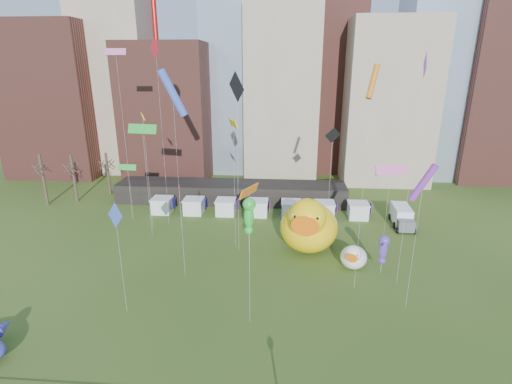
# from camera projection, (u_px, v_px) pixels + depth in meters

# --- Properties ---
(skyline) EXTENTS (101.00, 23.00, 68.00)m
(skyline) POSITION_uv_depth(u_px,v_px,m) (274.00, 68.00, 76.01)
(skyline) COLOR brown
(skyline) RESTS_ON ground
(pavilion) EXTENTS (38.00, 6.00, 3.20)m
(pavilion) POSITION_uv_depth(u_px,v_px,m) (231.00, 192.00, 64.65)
(pavilion) COLOR black
(pavilion) RESTS_ON ground
(vendor_tents) EXTENTS (33.24, 2.80, 2.40)m
(vendor_tents) POSITION_uv_depth(u_px,v_px,m) (258.00, 208.00, 58.76)
(vendor_tents) COLOR white
(vendor_tents) RESTS_ON ground
(bare_trees) EXTENTS (8.44, 6.44, 8.50)m
(bare_trees) POSITION_uv_depth(u_px,v_px,m) (75.00, 178.00, 64.39)
(bare_trees) COLOR #382B21
(bare_trees) RESTS_ON ground
(big_duck) EXTENTS (8.27, 10.24, 7.47)m
(big_duck) POSITION_uv_depth(u_px,v_px,m) (309.00, 225.00, 46.74)
(big_duck) COLOR yellow
(big_duck) RESTS_ON ground
(small_duck) EXTENTS (3.83, 4.45, 3.15)m
(small_duck) POSITION_uv_depth(u_px,v_px,m) (353.00, 256.00, 43.27)
(small_duck) COLOR white
(small_duck) RESTS_ON ground
(seahorse_green) EXTENTS (2.05, 2.29, 7.04)m
(seahorse_green) POSITION_uv_depth(u_px,v_px,m) (249.00, 213.00, 45.94)
(seahorse_green) COLOR silver
(seahorse_green) RESTS_ON ground
(seahorse_purple) EXTENTS (1.29, 1.54, 4.60)m
(seahorse_purple) POSITION_uv_depth(u_px,v_px,m) (384.00, 248.00, 41.55)
(seahorse_purple) COLOR silver
(seahorse_purple) RESTS_ON ground
(box_truck) EXTENTS (2.80, 6.33, 2.64)m
(box_truck) POSITION_uv_depth(u_px,v_px,m) (402.00, 216.00, 55.04)
(box_truck) COLOR white
(box_truck) RESTS_ON ground
(kite_0) EXTENTS (0.48, 1.77, 10.65)m
(kite_0) POSITION_uv_depth(u_px,v_px,m) (180.00, 195.00, 38.63)
(kite_0) COLOR silver
(kite_0) RESTS_ON ground
(kite_1) EXTENTS (4.08, 1.62, 10.66)m
(kite_1) POSITION_uv_depth(u_px,v_px,m) (391.00, 170.00, 45.86)
(kite_1) COLOR silver
(kite_1) RESTS_ON ground
(kite_2) EXTENTS (1.83, 0.74, 14.70)m
(kite_2) POSITION_uv_depth(u_px,v_px,m) (332.00, 139.00, 47.34)
(kite_2) COLOR silver
(kite_2) RESTS_ON ground
(kite_3) EXTENTS (3.85, 1.12, 15.02)m
(kite_3) POSITION_uv_depth(u_px,v_px,m) (142.00, 129.00, 47.37)
(kite_3) COLOR silver
(kite_3) RESTS_ON ground
(kite_4) EXTENTS (1.47, 2.82, 15.99)m
(kite_4) POSITION_uv_depth(u_px,v_px,m) (233.00, 124.00, 44.12)
(kite_4) COLOR silver
(kite_4) RESTS_ON ground
(kite_5) EXTENTS (3.62, 2.61, 21.59)m
(kite_5) POSITION_uv_depth(u_px,v_px,m) (173.00, 93.00, 48.52)
(kite_5) COLOR silver
(kite_5) RESTS_ON ground
(kite_6) EXTENTS (1.39, 1.75, 22.06)m
(kite_6) POSITION_uv_depth(u_px,v_px,m) (373.00, 82.00, 33.36)
(kite_6) COLOR silver
(kite_6) RESTS_ON ground
(kite_7) EXTENTS (1.00, 2.16, 23.12)m
(kite_7) POSITION_uv_depth(u_px,v_px,m) (424.00, 73.00, 33.89)
(kite_7) COLOR silver
(kite_7) RESTS_ON ground
(kite_8) EXTENTS (1.37, 1.85, 24.98)m
(kite_8) POSITION_uv_depth(u_px,v_px,m) (156.00, 49.00, 48.08)
(kite_8) COLOR silver
(kite_8) RESTS_ON ground
(kite_9) EXTENTS (2.84, 0.43, 24.02)m
(kite_9) POSITION_uv_depth(u_px,v_px,m) (116.00, 54.00, 50.47)
(kite_9) COLOR silver
(kite_9) RESTS_ON ground
(kite_10) EXTENTS (2.00, 2.64, 21.32)m
(kite_10) POSITION_uv_depth(u_px,v_px,m) (236.00, 90.00, 42.05)
(kite_10) COLOR silver
(kite_10) RESTS_ON ground
(kite_11) EXTENTS (2.77, 0.60, 8.43)m
(kite_11) POSITION_uv_depth(u_px,v_px,m) (127.00, 167.00, 55.06)
(kite_11) COLOR silver
(kite_11) RESTS_ON ground
(kite_12) EXTENTS (1.34, 2.43, 16.19)m
(kite_12) POSITION_uv_depth(u_px,v_px,m) (143.00, 117.00, 48.43)
(kite_12) COLOR silver
(kite_12) RESTS_ON ground
(kite_13) EXTENTS (1.94, 1.47, 10.89)m
(kite_13) POSITION_uv_depth(u_px,v_px,m) (115.00, 217.00, 32.98)
(kite_13) COLOR silver
(kite_13) RESTS_ON ground
(kite_14) EXTENTS (1.41, 2.45, 12.79)m
(kite_14) POSITION_uv_depth(u_px,v_px,m) (249.00, 192.00, 30.64)
(kite_14) COLOR silver
(kite_14) RESTS_ON ground
(kite_15) EXTENTS (2.11, 1.53, 14.17)m
(kite_15) POSITION_uv_depth(u_px,v_px,m) (423.00, 183.00, 32.76)
(kite_15) COLOR silver
(kite_15) RESTS_ON ground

